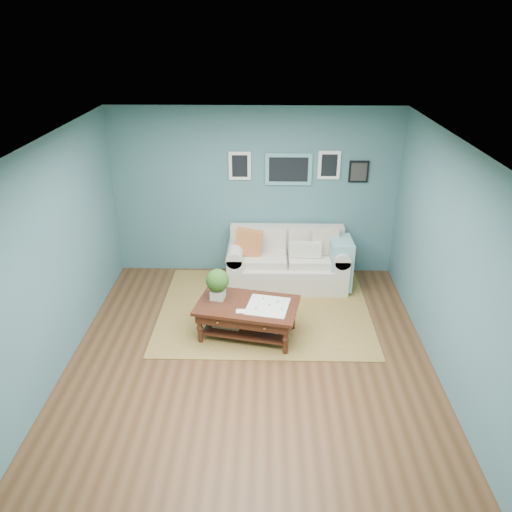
{
  "coord_description": "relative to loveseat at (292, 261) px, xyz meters",
  "views": [
    {
      "loc": [
        0.19,
        -5.03,
        3.86
      ],
      "look_at": [
        0.05,
        1.0,
        0.97
      ],
      "focal_mm": 35.0,
      "sensor_mm": 36.0,
      "label": 1
    }
  ],
  "objects": [
    {
      "name": "loveseat",
      "position": [
        0.0,
        0.0,
        0.0
      ],
      "size": [
        1.9,
        0.86,
        0.98
      ],
      "color": "beige",
      "rests_on": "ground"
    },
    {
      "name": "room_shell",
      "position": [
        -0.59,
        -1.97,
        0.96
      ],
      "size": [
        5.0,
        5.02,
        2.7
      ],
      "color": "brown",
      "rests_on": "ground"
    },
    {
      "name": "coffee_table",
      "position": [
        -0.72,
        -1.45,
        0.01
      ],
      "size": [
        1.43,
        1.0,
        0.91
      ],
      "rotation": [
        0.0,
        0.0,
        -0.2
      ],
      "color": "black",
      "rests_on": "ground"
    },
    {
      "name": "area_rug",
      "position": [
        -0.43,
        -0.82,
        -0.39
      ],
      "size": [
        3.02,
        2.42,
        0.01
      ],
      "primitive_type": "cube",
      "color": "brown",
      "rests_on": "ground"
    }
  ]
}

